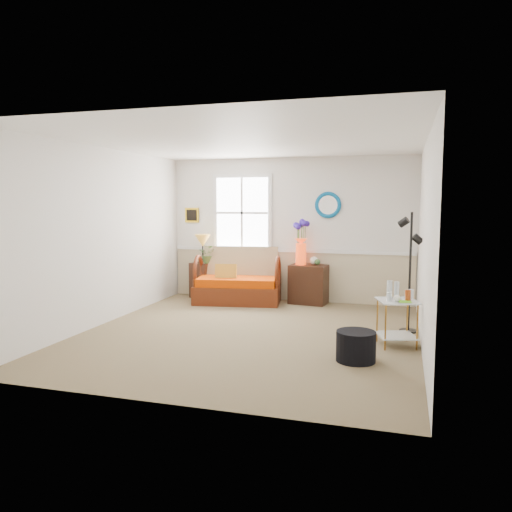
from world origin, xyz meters
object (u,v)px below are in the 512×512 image
(ottoman, at_px, (356,346))
(cabinet, at_px, (308,284))
(side_table, at_px, (397,323))
(floor_lamp, at_px, (410,273))
(lamp_stand, at_px, (203,280))
(loveseat, at_px, (238,275))

(ottoman, bearing_deg, cabinet, 110.02)
(side_table, distance_m, floor_lamp, 0.94)
(ottoman, bearing_deg, floor_lamp, 68.86)
(floor_lamp, bearing_deg, lamp_stand, 172.46)
(lamp_stand, height_order, ottoman, lamp_stand)
(loveseat, height_order, cabinet, loveseat)
(loveseat, bearing_deg, floor_lamp, -32.59)
(cabinet, relative_size, side_table, 1.18)
(cabinet, xyz_separation_m, floor_lamp, (1.69, -1.54, 0.49))
(side_table, xyz_separation_m, floor_lamp, (0.15, 0.75, 0.54))
(lamp_stand, relative_size, cabinet, 0.96)
(lamp_stand, relative_size, ottoman, 1.47)
(cabinet, height_order, ottoman, cabinet)
(loveseat, height_order, ottoman, loveseat)
(cabinet, bearing_deg, floor_lamp, -35.84)
(loveseat, bearing_deg, side_table, -45.12)
(side_table, relative_size, ottoman, 1.30)
(loveseat, relative_size, lamp_stand, 2.28)
(lamp_stand, distance_m, floor_lamp, 4.08)
(loveseat, xyz_separation_m, side_table, (2.78, -2.03, -0.20))
(loveseat, distance_m, lamp_stand, 0.87)
(lamp_stand, bearing_deg, side_table, -32.92)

